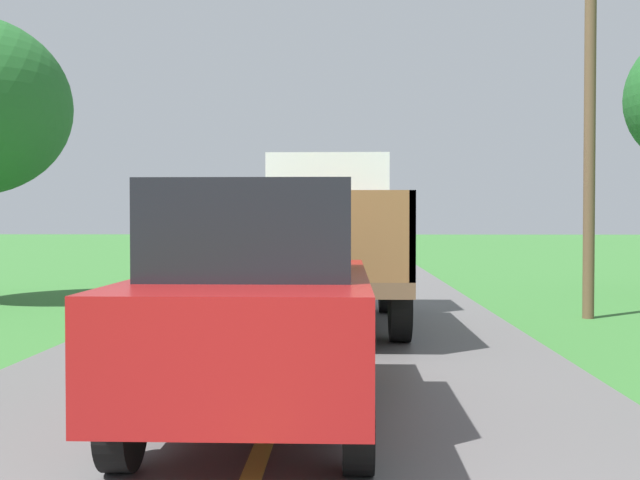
# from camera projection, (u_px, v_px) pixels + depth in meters

# --- Properties ---
(banana_truck_near) EXTENTS (2.38, 5.82, 2.80)m
(banana_truck_near) POSITION_uv_depth(u_px,v_px,m) (326.00, 235.00, 12.95)
(banana_truck_near) COLOR #2D2D30
(banana_truck_near) RESTS_ON road_surface
(utility_pole_roadside) EXTENTS (1.88, 0.20, 7.19)m
(utility_pole_roadside) POSITION_uv_depth(u_px,v_px,m) (590.00, 98.00, 13.49)
(utility_pole_roadside) COLOR brown
(utility_pole_roadside) RESTS_ON ground
(following_car) EXTENTS (1.74, 4.10, 1.92)m
(following_car) POSITION_uv_depth(u_px,v_px,m) (260.00, 301.00, 6.20)
(following_car) COLOR maroon
(following_car) RESTS_ON road_surface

